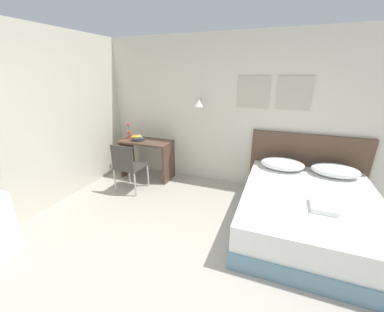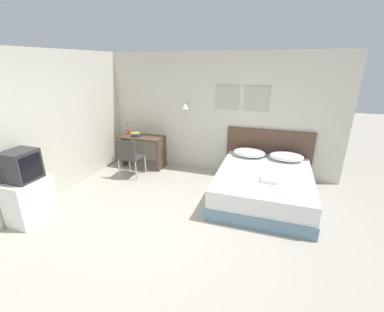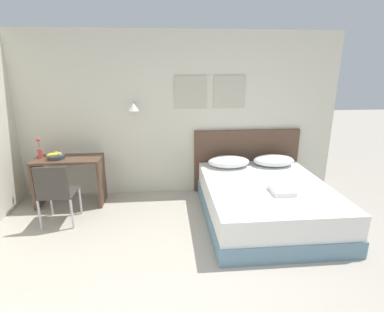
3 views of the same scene
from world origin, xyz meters
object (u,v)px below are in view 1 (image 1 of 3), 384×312
Objects in this scene: desk at (147,153)px; pillow_left at (282,164)px; headboard at (306,165)px; folded_towel_near_foot at (323,206)px; pillow_right at (335,171)px; flower_vase at (129,133)px; fruit_bowl at (138,138)px; desk_chair at (127,164)px; bed at (308,213)px.

pillow_left is at bearing 0.51° from desk.
headboard is at bearing 39.22° from pillow_left.
pillow_right is at bearing 75.57° from folded_towel_near_foot.
headboard is 5.81× the size of flower_vase.
headboard is 5.79× the size of folded_towel_near_foot.
folded_towel_near_foot is 1.24× the size of fruit_bowl.
headboard reaches higher than desk.
folded_towel_near_foot is (-0.28, -1.09, -0.06)m from pillow_right.
pillow_left is 0.67× the size of desk.
desk_chair is at bearing -167.70° from pillow_right.
fruit_bowl is 0.81× the size of flower_vase.
pillow_right is (0.75, 0.00, 0.00)m from pillow_left.
bed is 3.13× the size of pillow_right.
folded_towel_near_foot is 2.98m from desk_chair.
desk is 1.14× the size of desk_chair.
bed is at bearing -13.38° from flower_vase.
desk reaches higher than pillow_right.
folded_towel_near_foot is 0.31× the size of desk.
desk_chair is (0.02, -0.68, 0.00)m from desk.
bed is 0.93m from pillow_right.
pillow_left is (-0.37, 0.77, 0.35)m from bed.
headboard reaches higher than fruit_bowl.
desk_chair is (-2.49, -0.71, -0.10)m from pillow_left.
pillow_left is at bearing 180.00° from pillow_right.
headboard is 3.07m from fruit_bowl.
flower_vase is at bearing 179.81° from pillow_left.
bed is at bearing -1.33° from desk_chair.
pillow_left is 2.93m from flower_vase.
fruit_bowl is (-3.04, -0.37, 0.27)m from headboard.
flower_vase is at bearing -174.85° from headboard.
desk_chair is 3.50× the size of fruit_bowl.
bed is 2.39× the size of desk_chair.
fruit_bowl is at bearing -179.00° from pillow_right.
pillow_left and pillow_right have the same top height.
bed is at bearing -14.57° from desk.
pillow_right is 2.66× the size of fruit_bowl.
desk_chair reaches higher than bed.
headboard is 3.04m from desk_chair.
pillow_right is 3.67m from flower_vase.
headboard reaches higher than pillow_left.
desk_chair is at bearing -164.16° from pillow_left.
bed is 3.17m from fruit_bowl.
pillow_right is 2.15× the size of flower_vase.
pillow_right is at bearing 64.14° from bed.
fruit_bowl reaches higher than folded_towel_near_foot.
folded_towel_near_foot is at bearing -7.34° from desk_chair.
bed is 2.99m from desk.
fruit_bowl is at bearing 104.94° from desk_chair.
desk is at bearing 14.03° from fruit_bowl.
folded_towel_near_foot is (0.47, -1.09, -0.06)m from pillow_left.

